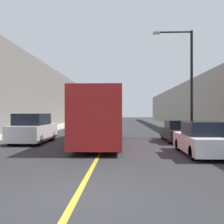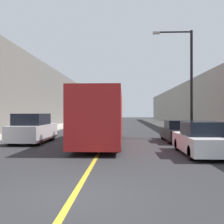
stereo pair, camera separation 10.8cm
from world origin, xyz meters
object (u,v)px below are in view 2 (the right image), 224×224
(bus, at_px, (102,116))
(car_right_near, at_px, (202,140))
(parked_suv_left, at_px, (33,129))
(car_right_mid, at_px, (178,132))
(street_lamp_right, at_px, (188,76))

(bus, relative_size, car_right_near, 2.34)
(parked_suv_left, bearing_deg, bus, -5.51)
(car_right_near, relative_size, car_right_mid, 0.96)
(parked_suv_left, relative_size, car_right_mid, 1.01)
(car_right_mid, xyz_separation_m, street_lamp_right, (1.11, 1.82, 4.06))
(parked_suv_left, xyz_separation_m, car_right_near, (9.60, -4.56, -0.18))
(car_right_near, bearing_deg, parked_suv_left, 154.57)
(parked_suv_left, xyz_separation_m, street_lamp_right, (10.79, 2.97, 3.84))
(bus, height_order, street_lamp_right, street_lamp_right)
(car_right_mid, relative_size, street_lamp_right, 0.58)
(bus, relative_size, parked_suv_left, 2.24)
(bus, relative_size, street_lamp_right, 1.31)
(parked_suv_left, relative_size, car_right_near, 1.05)
(parked_suv_left, distance_m, car_right_mid, 9.74)
(car_right_near, height_order, car_right_mid, car_right_near)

